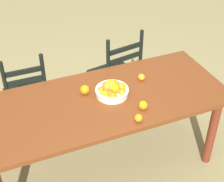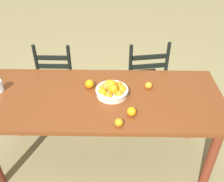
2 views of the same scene
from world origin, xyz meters
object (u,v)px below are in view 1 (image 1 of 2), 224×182
Objects in this scene: chair_by_cabinet at (27,98)px; orange_loose_3 at (85,90)px; orange_loose_0 at (143,105)px; orange_loose_2 at (141,77)px; orange_loose_1 at (138,118)px; fruit_bowl at (112,90)px; chair_near_window at (117,75)px; dining_table at (103,109)px.

chair_by_cabinet reaches higher than orange_loose_3.
orange_loose_0 is 1.16× the size of orange_loose_2.
orange_loose_2 is (0.26, 0.48, -0.00)m from orange_loose_1.
chair_near_window is at bearing 63.66° from fruit_bowl.
orange_loose_0 is 0.50m from orange_loose_3.
chair_by_cabinet is 12.45× the size of orange_loose_3.
orange_loose_2 is (0.93, -0.56, 0.35)m from chair_by_cabinet.
orange_loose_1 is 0.79× the size of orange_loose_3.
orange_loose_2 is at bearing 149.58° from chair_by_cabinet.
orange_loose_2 is at bearing 65.29° from orange_loose_0.
chair_by_cabinet is (-0.52, 0.68, -0.21)m from dining_table.
fruit_bowl reaches higher than orange_loose_3.
orange_loose_1 is at bearing -118.85° from orange_loose_2.
chair_by_cabinet reaches higher than dining_table.
dining_table is at bearing 136.24° from orange_loose_0.
orange_loose_0 reaches higher than dining_table.
dining_table is 29.17× the size of orange_loose_0.
fruit_bowl reaches higher than orange_loose_1.
orange_loose_1 is (0.06, -0.37, -0.02)m from fruit_bowl.
chair_near_window is (0.44, 0.72, -0.22)m from dining_table.
chair_near_window is 0.88m from orange_loose_3.
orange_loose_1 is (0.15, -0.35, 0.13)m from dining_table.
dining_table is 0.22m from orange_loose_3.
orange_loose_1 is 0.54m from orange_loose_3.
dining_table is 26.37× the size of orange_loose_3.
orange_loose_3 reaches higher than orange_loose_0.
fruit_bowl is at bearing 54.24° from chair_near_window.
orange_loose_0 is 0.90× the size of orange_loose_3.
dining_table is at bearing 127.87° from chair_by_cabinet.
fruit_bowl is at bearing 120.78° from orange_loose_0.
dining_table is 2.12× the size of chair_by_cabinet.
orange_loose_0 is at bearing -43.76° from dining_table.
orange_loose_0 is (-0.19, -0.95, 0.35)m from chair_near_window.
orange_loose_1 and orange_loose_2 have the same top height.
orange_loose_0 is 0.15m from orange_loose_1.
fruit_bowl is at bearing 13.45° from dining_table.
fruit_bowl is 0.33m from orange_loose_2.
dining_table is at bearing 112.86° from orange_loose_1.
chair_near_window is 1.02× the size of chair_by_cabinet.
fruit_bowl reaches higher than orange_loose_2.
orange_loose_2 is at bearing 61.15° from orange_loose_1.
chair_by_cabinet is at bearing 148.97° from orange_loose_2.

